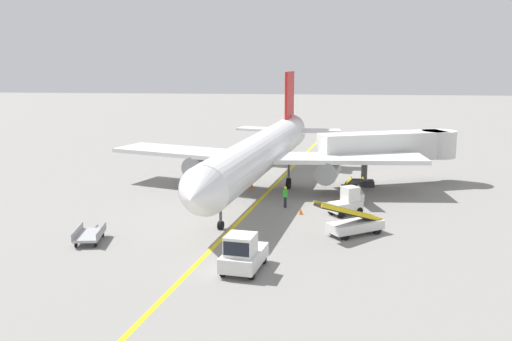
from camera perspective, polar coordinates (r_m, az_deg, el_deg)
The scene contains 13 objects.
ground_plane at distance 41.12m, azimuth -3.33°, elevation -5.27°, with size 300.00×300.00×0.00m, color gray.
taxi_line_yellow at distance 45.68m, azimuth -0.28°, elevation -3.59°, with size 0.30×80.00×0.01m, color yellow.
airliner at distance 50.51m, azimuth 0.50°, elevation 1.78°, with size 28.35×35.31×10.10m.
jet_bridge at distance 54.82m, azimuth 13.65°, elevation 2.33°, with size 13.00×6.96×4.85m.
pushback_tug at distance 32.00m, azimuth -1.30°, elevation -8.17°, with size 2.46×3.86×2.20m.
baggage_tug_near_wing at distance 43.78m, azimuth 8.95°, elevation -3.12°, with size 2.71×2.44×2.10m.
belt_loader_forward_hold at distance 38.92m, azimuth 9.61°, elevation -5.16°, with size 4.82×3.87×2.59m.
belt_loader_aft_hold at distance 48.28m, azimuth 9.47°, elevation -1.99°, with size 1.68×5.06×2.59m.
baggage_cart_loaded at distance 38.53m, azimuth -16.04°, elevation -6.09°, with size 1.96×3.84×0.94m.
ground_crew_marshaller at distance 45.31m, azimuth 2.89°, elevation -2.54°, with size 0.36×0.24×1.70m.
safety_cone_nose_left at distance 52.04m, azimuth -0.40°, elevation -1.53°, with size 0.36×0.36×0.44m, color orange.
safety_cone_nose_right at distance 43.60m, azimuth 4.41°, elevation -4.04°, with size 0.36×0.36×0.44m, color orange.
safety_cone_wingtip_left at distance 52.13m, azimuth -2.05°, elevation -1.51°, with size 0.36×0.36×0.44m, color orange.
Camera 1 is at (6.41, -38.95, 11.49)m, focal length 40.70 mm.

